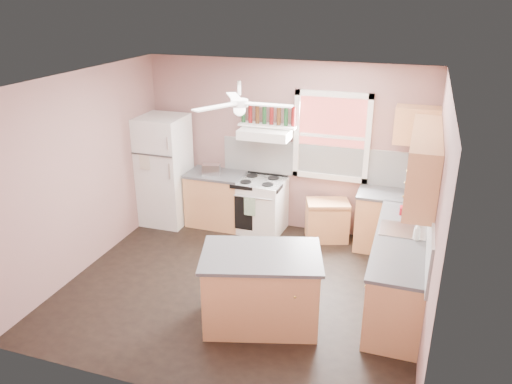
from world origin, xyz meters
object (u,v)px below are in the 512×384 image
(refrigerator, at_px, (163,170))
(toaster, at_px, (211,170))
(stove, at_px, (260,206))
(island, at_px, (261,290))
(cart, at_px, (327,220))

(refrigerator, distance_m, toaster, 0.84)
(refrigerator, relative_size, toaster, 6.44)
(stove, bearing_deg, toaster, -168.84)
(toaster, relative_size, island, 0.22)
(refrigerator, distance_m, island, 3.27)
(toaster, bearing_deg, stove, -7.97)
(toaster, distance_m, cart, 2.00)
(refrigerator, bearing_deg, toaster, 2.70)
(refrigerator, height_order, island, refrigerator)
(stove, relative_size, island, 0.68)
(refrigerator, bearing_deg, stove, 4.56)
(island, bearing_deg, toaster, 108.73)
(cart, bearing_deg, island, -116.42)
(toaster, bearing_deg, island, -70.19)
(toaster, xyz_separation_m, stove, (0.78, 0.10, -0.56))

